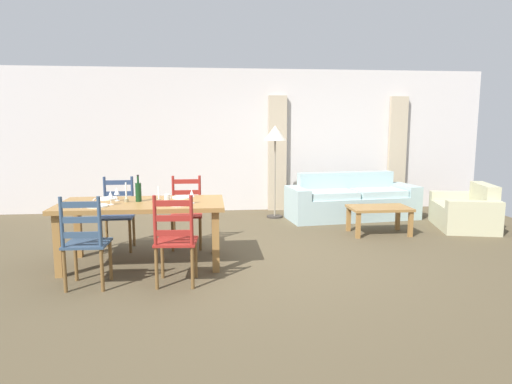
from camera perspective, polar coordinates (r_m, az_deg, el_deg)
ground_plane at (r=5.69m, az=0.32°, el=-8.41°), size 9.60×9.60×0.02m
wall_far at (r=8.74m, az=-2.06°, el=6.53°), size 9.60×0.16×2.70m
curtain_panel_left at (r=8.69m, az=2.73°, el=4.87°), size 0.35×0.08×2.20m
curtain_panel_right at (r=9.36m, az=17.47°, el=4.75°), size 0.35×0.08×2.20m
dining_table at (r=5.44m, az=-14.24°, el=-2.15°), size 1.90×0.96×0.75m
dining_chair_near_left at (r=4.85m, az=-20.82°, el=-5.96°), size 0.43×0.41×0.96m
dining_chair_near_right at (r=4.69m, az=-10.18°, el=-6.03°), size 0.45×0.43×0.96m
dining_chair_far_left at (r=6.26m, az=-17.12°, el=-2.63°), size 0.43×0.41×0.96m
dining_chair_far_right at (r=6.16m, az=-8.80°, el=-2.52°), size 0.42×0.40×0.96m
dinner_plate_near_left at (r=5.26m, az=-19.52°, el=-1.67°), size 0.24×0.24×0.02m
fork_near_left at (r=5.30m, az=-21.09°, el=-1.74°), size 0.02×0.17×0.01m
dinner_plate_near_right at (r=5.13m, az=-9.69°, el=-1.56°), size 0.24×0.24×0.02m
fork_near_right at (r=5.14m, az=-11.36°, el=-1.64°), size 0.02×0.17×0.01m
dinner_plate_far_left at (r=5.74m, az=-18.37°, el=-0.80°), size 0.24×0.24×0.02m
fork_far_left at (r=5.78m, az=-19.82°, el=-0.88°), size 0.03×0.17×0.01m
dinner_plate_far_right at (r=5.62m, az=-9.37°, el=-0.68°), size 0.24×0.24×0.02m
fork_far_right at (r=5.63m, az=-10.89°, el=-0.76°), size 0.03×0.17×0.01m
wine_bottle at (r=5.46m, az=-14.70°, el=0.05°), size 0.07×0.07×0.32m
wine_glass_near_left at (r=5.31m, az=-17.98°, el=-0.38°), size 0.06×0.06×0.16m
wine_glass_near_right at (r=5.21m, az=-8.16°, el=-0.23°), size 0.06×0.06×0.16m
wine_glass_far_left at (r=5.58m, az=-17.26°, el=0.04°), size 0.06×0.06×0.16m
coffee_cup_primary at (r=5.36m, az=-11.22°, el=-0.77°), size 0.07×0.07×0.09m
candle_tall at (r=5.46m, az=-16.14°, el=-0.57°), size 0.05×0.05×0.23m
candle_short at (r=5.35m, az=-12.24°, el=-0.76°), size 0.05×0.05×0.19m
couch at (r=8.19m, az=11.92°, el=-1.22°), size 2.36×1.07×0.80m
coffee_table at (r=7.07m, az=15.36°, el=-2.33°), size 0.90×0.56×0.42m
armchair_upholstered at (r=7.99m, az=25.28°, el=-2.40°), size 1.05×1.32×0.72m
standing_lamp at (r=7.95m, az=2.44°, el=6.78°), size 0.40×0.40×1.64m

